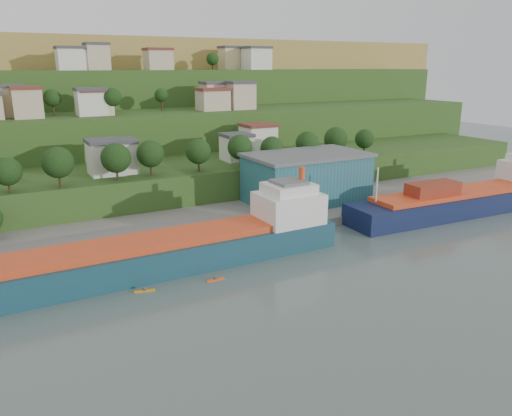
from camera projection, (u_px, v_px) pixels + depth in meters
ground at (228, 276)px, 89.70m from camera, size 500.00×500.00×0.00m
quay at (254, 220)px, 122.51m from camera, size 220.00×26.00×4.00m
hillside at (76, 147)px, 232.80m from camera, size 360.00×211.06×96.00m
cargo_ship_near at (171, 253)px, 92.95m from camera, size 72.50×12.62×18.59m
cargo_ship_far at (469, 201)px, 129.13m from camera, size 67.58×13.80×18.26m
warehouse at (306, 177)px, 130.33m from camera, size 31.30×19.49×12.80m
kayak_orange at (215, 279)px, 88.05m from camera, size 3.28×0.65×0.82m
kayak_yellow at (145, 290)px, 83.65m from camera, size 3.53×1.48×0.87m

